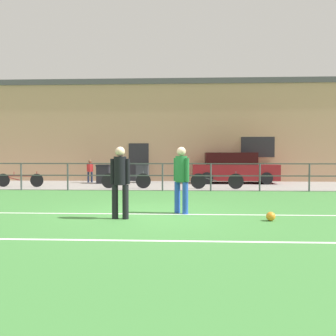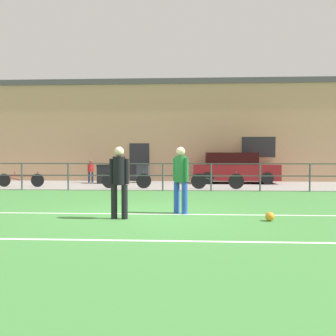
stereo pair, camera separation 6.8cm
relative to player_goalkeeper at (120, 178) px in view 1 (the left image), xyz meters
The scene contains 16 objects.
ground 1.31m from the player_goalkeeper, 45.52° to the left, with size 60.00×44.00×0.04m, color #42843D.
field_line_touchline 1.34m from the player_goalkeeper, 50.34° to the left, with size 36.00×0.11×0.00m, color white.
field_line_hash 2.45m from the player_goalkeeper, 74.74° to the right, with size 36.00×0.11×0.00m, color white.
pavement_strip 9.17m from the player_goalkeeper, 86.28° to the left, with size 48.00×5.00×0.02m, color gray.
perimeter_fence 6.63m from the player_goalkeeper, 84.88° to the left, with size 36.07×0.07×1.15m.
clubhouse_facade 12.95m from the player_goalkeeper, 87.35° to the left, with size 28.00×2.56×5.64m.
player_goalkeeper is the anchor object (origin of this frame).
player_striker 1.68m from the player_goalkeeper, 30.68° to the left, with size 0.40×0.32×1.73m.
soccer_ball_match 3.63m from the player_goalkeeper, ahead, with size 0.21×0.21×0.21m, color orange.
spectator_child 11.02m from the player_goalkeeper, 108.37° to the left, with size 0.33×0.21×1.20m.
parked_car_red 11.23m from the player_goalkeeper, 69.08° to the left, with size 4.31×1.77×1.57m.
bicycle_parked_1 9.88m from the player_goalkeeper, 127.66° to the left, with size 2.18×0.04×0.71m.
bicycle_parked_2 7.87m from the player_goalkeeper, 68.31° to the left, with size 2.28×0.04×0.76m.
bicycle_parked_3 7.50m from the player_goalkeeper, 98.26° to the left, with size 2.19×0.04×0.76m.
trash_bin_0 10.61m from the player_goalkeeper, 93.90° to the left, with size 0.67×0.57×0.98m.
trash_bin_1 10.28m from the player_goalkeeper, 104.87° to the left, with size 0.68×0.58×0.96m.
Camera 1 is at (0.97, -9.30, 1.57)m, focal length 39.57 mm.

